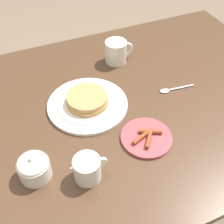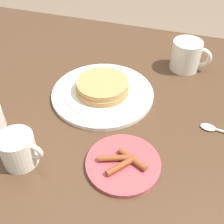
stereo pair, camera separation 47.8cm
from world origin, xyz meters
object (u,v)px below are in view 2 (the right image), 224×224
coffee_mug (187,55)px  spoon (219,130)px  side_plate_bacon (123,163)px  creamer_pitcher (18,149)px  pancake_plate (103,91)px

coffee_mug → spoon: (0.12, -0.26, -0.04)m
side_plate_bacon → spoon: size_ratio=1.18×
creamer_pitcher → coffee_mug: bearing=58.0°
creamer_pitcher → spoon: 0.48m
creamer_pitcher → spoon: bearing=28.7°
pancake_plate → creamer_pitcher: bearing=-109.5°
side_plate_bacon → coffee_mug: (0.08, 0.43, 0.04)m
side_plate_bacon → pancake_plate: bearing=119.6°
coffee_mug → creamer_pitcher: (-0.30, -0.49, -0.01)m
pancake_plate → creamer_pitcher: size_ratio=2.53×
side_plate_bacon → creamer_pitcher: 0.23m
coffee_mug → creamer_pitcher: size_ratio=1.09×
spoon → pancake_plate: bearing=171.9°
spoon → coffee_mug: bearing=114.3°
pancake_plate → side_plate_bacon: bearing=-60.4°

